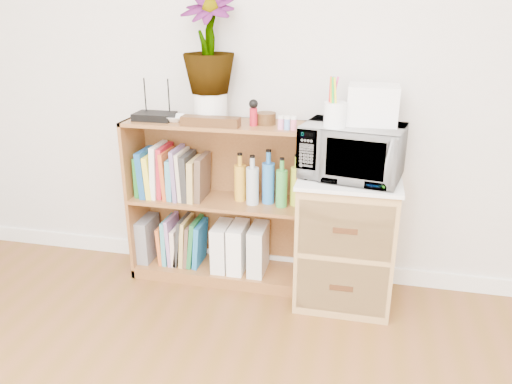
% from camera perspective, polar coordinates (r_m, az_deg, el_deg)
% --- Properties ---
extents(skirting_board, '(4.00, 0.02, 0.10)m').
position_cam_1_polar(skirting_board, '(3.12, 2.65, -8.11)').
color(skirting_board, white).
rests_on(skirting_board, ground).
extents(bookshelf, '(1.00, 0.30, 0.95)m').
position_cam_1_polar(bookshelf, '(2.88, -4.57, -1.25)').
color(bookshelf, brown).
rests_on(bookshelf, ground).
extents(wicker_unit, '(0.50, 0.45, 0.70)m').
position_cam_1_polar(wicker_unit, '(2.75, 10.21, -5.50)').
color(wicker_unit, '#9E7542').
rests_on(wicker_unit, ground).
extents(microwave, '(0.54, 0.42, 0.27)m').
position_cam_1_polar(microwave, '(2.56, 10.90, 4.60)').
color(microwave, white).
rests_on(microwave, wicker_unit).
extents(pen_cup, '(0.11, 0.11, 0.12)m').
position_cam_1_polar(pen_cup, '(2.46, 9.02, 8.72)').
color(pen_cup, white).
rests_on(pen_cup, microwave).
extents(small_appliance, '(0.24, 0.20, 0.19)m').
position_cam_1_polar(small_appliance, '(2.55, 13.22, 9.70)').
color(small_appliance, white).
rests_on(small_appliance, microwave).
extents(router, '(0.22, 0.15, 0.04)m').
position_cam_1_polar(router, '(2.84, -11.52, 8.48)').
color(router, black).
rests_on(router, bookshelf).
extents(white_bowl, '(0.13, 0.13, 0.03)m').
position_cam_1_polar(white_bowl, '(2.78, -9.32, 8.31)').
color(white_bowl, white).
rests_on(white_bowl, bookshelf).
extents(plant_pot, '(0.18, 0.18, 0.15)m').
position_cam_1_polar(plant_pot, '(2.75, -5.22, 9.66)').
color(plant_pot, white).
rests_on(plant_pot, bookshelf).
extents(potted_plant, '(0.28, 0.28, 0.51)m').
position_cam_1_polar(potted_plant, '(2.71, -5.45, 16.55)').
color(potted_plant, '#2F7535').
rests_on(potted_plant, plant_pot).
extents(trinket_box, '(0.31, 0.08, 0.05)m').
position_cam_1_polar(trinket_box, '(2.64, -5.22, 8.03)').
color(trinket_box, '#3C2510').
rests_on(trinket_box, bookshelf).
extents(kokeshi_doll, '(0.04, 0.04, 0.09)m').
position_cam_1_polar(kokeshi_doll, '(2.64, -0.29, 8.58)').
color(kokeshi_doll, maroon).
rests_on(kokeshi_doll, bookshelf).
extents(wooden_bowl, '(0.11, 0.11, 0.06)m').
position_cam_1_polar(wooden_bowl, '(2.68, 1.16, 8.41)').
color(wooden_bowl, '#3C2610').
rests_on(wooden_bowl, bookshelf).
extents(paint_jars, '(0.12, 0.04, 0.06)m').
position_cam_1_polar(paint_jars, '(2.56, 3.58, 7.78)').
color(paint_jars, pink).
rests_on(paint_jars, bookshelf).
extents(file_box, '(0.08, 0.21, 0.26)m').
position_cam_1_polar(file_box, '(3.15, -12.28, -5.17)').
color(file_box, slate).
rests_on(file_box, bookshelf).
extents(magazine_holder_left, '(0.09, 0.22, 0.27)m').
position_cam_1_polar(magazine_holder_left, '(2.98, -3.89, -6.16)').
color(magazine_holder_left, silver).
rests_on(magazine_holder_left, bookshelf).
extents(magazine_holder_mid, '(0.09, 0.23, 0.28)m').
position_cam_1_polar(magazine_holder_mid, '(2.95, -2.04, -6.30)').
color(magazine_holder_mid, white).
rests_on(magazine_holder_mid, bookshelf).
extents(magazine_holder_right, '(0.09, 0.23, 0.28)m').
position_cam_1_polar(magazine_holder_right, '(2.93, 0.25, -6.53)').
color(magazine_holder_right, silver).
rests_on(magazine_holder_right, bookshelf).
extents(cookbooks, '(0.41, 0.20, 0.31)m').
position_cam_1_polar(cookbooks, '(2.91, -9.57, 2.07)').
color(cookbooks, '#1F7526').
rests_on(cookbooks, bookshelf).
extents(liquor_bottles, '(0.39, 0.07, 0.30)m').
position_cam_1_polar(liquor_bottles, '(2.76, 1.22, 1.39)').
color(liquor_bottles, gold).
rests_on(liquor_bottles, bookshelf).
extents(lower_books, '(0.27, 0.19, 0.30)m').
position_cam_1_polar(lower_books, '(3.06, -8.38, -5.59)').
color(lower_books, '#D15D25').
rests_on(lower_books, bookshelf).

